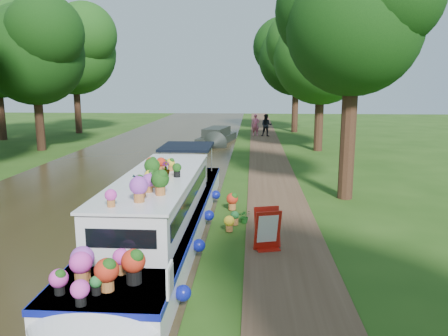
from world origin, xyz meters
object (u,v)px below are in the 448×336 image
second_boat (217,137)px  pedestrian_dark (266,125)px  plant_boat (159,212)px  pedestrian_pink (256,125)px  sandwich_board (267,231)px

second_boat → pedestrian_dark: (3.73, 4.30, 0.47)m
plant_boat → pedestrian_pink: 25.12m
second_boat → pedestrian_pink: 5.67m
second_boat → pedestrian_pink: size_ratio=3.51×
plant_boat → pedestrian_pink: size_ratio=7.64×
second_boat → pedestrian_pink: bearing=71.0°
pedestrian_pink → sandwich_board: bearing=-73.8°
sandwich_board → pedestrian_pink: (-0.18, 25.36, 0.39)m
pedestrian_pink → second_boat: bearing=-104.4°
plant_boat → pedestrian_pink: plant_boat is taller
sandwich_board → second_boat: bearing=82.7°
sandwich_board → plant_boat: bearing=156.6°
second_boat → pedestrian_pink: pedestrian_pink is taller
sandwich_board → pedestrian_dark: bearing=72.6°
second_boat → pedestrian_dark: bearing=60.3°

